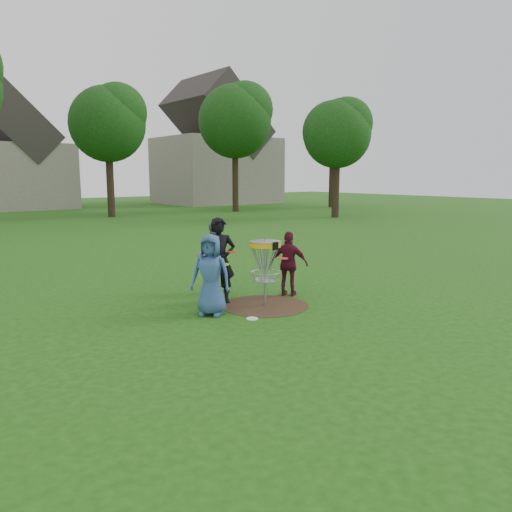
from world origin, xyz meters
TOP-DOWN VIEW (x-y plane):
  - ground at (0.00, 0.00)m, footprint 100.00×100.00m
  - dirt_patch at (0.00, 0.00)m, footprint 1.80×1.80m
  - player_blue at (-1.23, 0.12)m, footprint 0.87×0.91m
  - player_black at (-0.59, 0.77)m, footprint 0.78×0.68m
  - player_grey at (-0.18, 1.64)m, footprint 0.86×0.70m
  - player_maroon at (0.97, 0.36)m, footprint 0.78×0.89m
  - disc_on_grass at (-0.80, -0.61)m, footprint 0.22×0.22m
  - disc_golf_basket at (0.00, -0.00)m, footprint 0.66×0.67m
  - held_discs at (-0.20, 0.57)m, footprint 1.88×1.49m
  - tree_row at (0.44, 20.67)m, footprint 51.20×17.42m
  - house_row at (4.78, 33.07)m, footprint 44.50×10.65m

SIDE VIEW (x-z plane):
  - ground at x=0.00m, z-range 0.00..0.00m
  - dirt_patch at x=0.00m, z-range 0.00..0.01m
  - disc_on_grass at x=-0.80m, z-range 0.00..0.02m
  - player_maroon at x=0.97m, z-range 0.00..1.44m
  - player_blue at x=-1.23m, z-range 0.00..1.56m
  - player_grey at x=-0.18m, z-range 0.00..1.65m
  - player_black at x=-0.59m, z-range 0.00..1.80m
  - held_discs at x=-0.20m, z-range 0.87..1.11m
  - disc_golf_basket at x=0.00m, z-range 0.33..1.71m
  - house_row at x=4.78m, z-range -1.67..9.95m
  - tree_row at x=0.44m, z-range 1.26..11.16m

